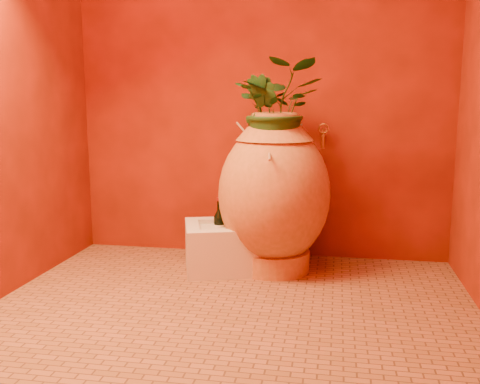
% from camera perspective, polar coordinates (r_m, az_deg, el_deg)
% --- Properties ---
extents(floor, '(2.50, 2.50, 0.00)m').
position_cam_1_polar(floor, '(2.83, -0.83, -12.16)').
color(floor, brown).
rests_on(floor, ground).
extents(wall_back, '(2.50, 0.02, 2.50)m').
position_cam_1_polar(wall_back, '(3.61, 2.27, 12.89)').
color(wall_back, '#5A1505').
rests_on(wall_back, ground).
extents(amphora, '(0.91, 0.91, 0.98)m').
position_cam_1_polar(amphora, '(3.29, 3.65, -0.13)').
color(amphora, '#B96F34').
rests_on(amphora, floor).
extents(stone_basin, '(0.73, 0.61, 0.29)m').
position_cam_1_polar(stone_basin, '(3.38, -0.40, -5.89)').
color(stone_basin, beige).
rests_on(stone_basin, floor).
extents(wine_bottle_a, '(0.07, 0.07, 0.30)m').
position_cam_1_polar(wine_bottle_a, '(3.26, 0.61, -4.19)').
color(wine_bottle_a, black).
rests_on(wine_bottle_a, stone_basin).
extents(wine_bottle_b, '(0.07, 0.07, 0.29)m').
position_cam_1_polar(wine_bottle_b, '(3.33, 0.77, -3.91)').
color(wine_bottle_b, black).
rests_on(wine_bottle_b, stone_basin).
extents(wine_bottle_c, '(0.07, 0.07, 0.29)m').
position_cam_1_polar(wine_bottle_c, '(3.39, -2.24, -3.68)').
color(wine_bottle_c, black).
rests_on(wine_bottle_c, stone_basin).
extents(wall_tap, '(0.07, 0.14, 0.16)m').
position_cam_1_polar(wall_tap, '(3.50, 8.89, 6.06)').
color(wall_tap, '#A87026').
rests_on(wall_tap, wall_back).
extents(plant_main, '(0.54, 0.48, 0.57)m').
position_cam_1_polar(plant_main, '(3.23, 4.18, 8.90)').
color(plant_main, '#173E16').
rests_on(plant_main, amphora).
extents(plant_side, '(0.29, 0.31, 0.44)m').
position_cam_1_polar(plant_side, '(3.20, 2.50, 8.50)').
color(plant_side, '#173E16').
rests_on(plant_side, amphora).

